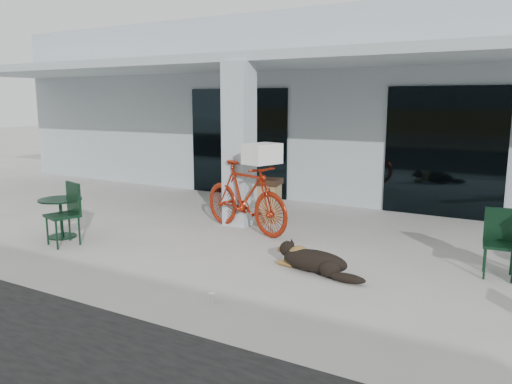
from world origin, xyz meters
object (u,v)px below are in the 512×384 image
Objects in this scene: bicycle at (245,197)px; trash_receptacle at (268,200)px; cafe_table_near at (61,218)px; cafe_chair_far_a at (500,244)px; cafe_chair_near at (62,215)px; dog at (315,260)px.

trash_receptacle is (-0.01, 0.90, -0.22)m from bicycle.
cafe_table_near is (-2.61, -2.00, -0.30)m from bicycle.
trash_receptacle is (2.59, 2.90, 0.08)m from cafe_table_near.
bicycle is at bearing 168.50° from cafe_chair_far_a.
cafe_chair_near is at bearing -169.71° from cafe_chair_far_a.
dog is 1.50× the size of cafe_table_near.
dog is 4.31m from cafe_chair_near.
cafe_chair_near reaches higher than trash_receptacle.
cafe_table_near is at bearing -173.15° from cafe_chair_far_a.
cafe_chair_far_a reaches higher than trash_receptacle.
trash_receptacle is at bearing 18.05° from bicycle.
cafe_chair_far_a is at bearing -16.78° from trash_receptacle.
cafe_chair_far_a is 1.09× the size of trash_receptacle.
cafe_chair_near is at bearing -36.33° from cafe_table_near.
cafe_chair_near is 3.88m from trash_receptacle.
trash_receptacle is at bearing 72.10° from cafe_chair_near.
bicycle is at bearing 62.79° from cafe_chair_near.
trash_receptacle is (2.16, 3.22, -0.09)m from cafe_chair_near.
dog is 1.06× the size of cafe_chair_near.
bicycle is at bearing 37.46° from cafe_table_near.
trash_receptacle is (-4.31, 1.30, -0.04)m from cafe_chair_far_a.
cafe_chair_near reaches higher than cafe_chair_far_a.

